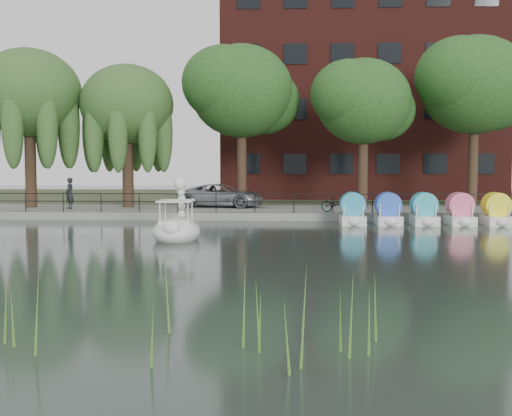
# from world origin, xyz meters

# --- Properties ---
(ground_plane) EXTENTS (120.00, 120.00, 0.00)m
(ground_plane) POSITION_xyz_m (0.00, 0.00, 0.00)
(ground_plane) COLOR #313F39
(promenade) EXTENTS (40.00, 6.00, 0.40)m
(promenade) POSITION_xyz_m (0.00, 16.00, 0.20)
(promenade) COLOR gray
(promenade) RESTS_ON ground_plane
(kerb) EXTENTS (40.00, 0.25, 0.40)m
(kerb) POSITION_xyz_m (0.00, 13.05, 0.20)
(kerb) COLOR gray
(kerb) RESTS_ON ground_plane
(land_strip) EXTENTS (60.00, 22.00, 0.36)m
(land_strip) POSITION_xyz_m (0.00, 30.00, 0.18)
(land_strip) COLOR #47512D
(land_strip) RESTS_ON ground_plane
(railing) EXTENTS (32.00, 0.05, 1.00)m
(railing) POSITION_xyz_m (0.00, 13.25, 1.15)
(railing) COLOR black
(railing) RESTS_ON promenade
(apartment_building) EXTENTS (20.00, 10.07, 18.00)m
(apartment_building) POSITION_xyz_m (7.00, 29.97, 9.36)
(apartment_building) COLOR #4C1E16
(apartment_building) RESTS_ON land_strip
(willow_left) EXTENTS (5.88, 5.88, 9.01)m
(willow_left) POSITION_xyz_m (-13.00, 16.50, 6.87)
(willow_left) COLOR #473323
(willow_left) RESTS_ON promenade
(willow_mid) EXTENTS (5.32, 5.32, 8.15)m
(willow_mid) POSITION_xyz_m (-7.50, 17.00, 6.25)
(willow_mid) COLOR #473323
(willow_mid) RESTS_ON promenade
(broadleaf_center) EXTENTS (6.00, 6.00, 9.25)m
(broadleaf_center) POSITION_xyz_m (-1.00, 18.00, 7.06)
(broadleaf_center) COLOR #473323
(broadleaf_center) RESTS_ON promenade
(broadleaf_right) EXTENTS (5.40, 5.40, 8.32)m
(broadleaf_right) POSITION_xyz_m (6.00, 17.50, 6.39)
(broadleaf_right) COLOR #473323
(broadleaf_right) RESTS_ON promenade
(broadleaf_far) EXTENTS (6.30, 6.30, 9.71)m
(broadleaf_far) POSITION_xyz_m (12.50, 18.50, 7.40)
(broadleaf_far) COLOR #473323
(broadleaf_far) RESTS_ON promenade
(minivan) EXTENTS (3.47, 5.88, 1.53)m
(minivan) POSITION_xyz_m (-2.09, 17.06, 1.17)
(minivan) COLOR gray
(minivan) RESTS_ON promenade
(bicycle) EXTENTS (1.22, 1.82, 1.00)m
(bicycle) POSITION_xyz_m (4.25, 13.60, 0.90)
(bicycle) COLOR gray
(bicycle) RESTS_ON promenade
(pedestrian) EXTENTS (0.85, 0.85, 1.98)m
(pedestrian) POSITION_xyz_m (-10.33, 15.24, 1.39)
(pedestrian) COLOR black
(pedestrian) RESTS_ON promenade
(swan_boat) EXTENTS (1.83, 2.98, 2.41)m
(swan_boat) POSITION_xyz_m (-2.60, 4.87, 0.53)
(swan_boat) COLOR white
(swan_boat) RESTS_ON ground_plane
(pedal_boat_row) EXTENTS (9.65, 1.70, 1.40)m
(pedal_boat_row) POSITION_xyz_m (9.05, 11.30, 0.61)
(pedal_boat_row) COLOR white
(pedal_boat_row) RESTS_ON ground_plane
(reed_bank) EXTENTS (24.00, 2.40, 1.20)m
(reed_bank) POSITION_xyz_m (2.00, -9.50, 0.60)
(reed_bank) COLOR #669938
(reed_bank) RESTS_ON ground_plane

